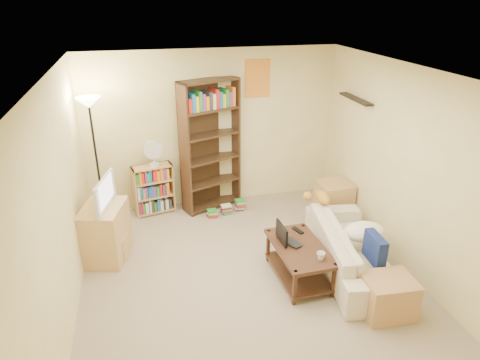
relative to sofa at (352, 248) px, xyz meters
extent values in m
plane|color=tan|center=(-1.34, 0.08, -0.29)|extent=(4.50, 4.50, 0.00)
cube|color=beige|center=(-1.34, 2.33, 0.96)|extent=(4.00, 0.04, 2.50)
cube|color=beige|center=(-1.34, -2.17, 0.96)|extent=(4.00, 0.04, 2.50)
cube|color=beige|center=(-3.34, 0.08, 0.96)|extent=(0.04, 4.50, 2.50)
cube|color=beige|center=(0.66, 0.08, 0.96)|extent=(0.04, 4.50, 2.50)
cube|color=silver|center=(-1.34, 0.08, 2.21)|extent=(4.00, 4.50, 0.04)
cube|color=red|center=(-0.62, 2.32, 1.73)|extent=(0.40, 0.02, 0.58)
cube|color=black|center=(0.58, 1.38, 1.56)|extent=(0.12, 0.80, 0.03)
imported|color=beige|center=(0.00, 0.00, 0.00)|extent=(2.20, 1.36, 0.57)
cube|color=navy|center=(0.03, -0.43, 0.26)|extent=(0.13, 0.38, 0.34)
ellipsoid|color=white|center=(0.15, 0.02, 0.21)|extent=(0.53, 0.38, 0.23)
ellipsoid|color=orange|center=(-0.10, 0.78, 0.36)|extent=(0.38, 0.21, 0.15)
sphere|color=orange|center=(-0.30, 0.81, 0.38)|extent=(0.12, 0.12, 0.12)
cube|color=#43221A|center=(-0.73, -0.04, 0.14)|extent=(0.60, 1.04, 0.05)
cube|color=#43221A|center=(-0.73, -0.04, -0.20)|extent=(0.57, 0.99, 0.03)
cube|color=#43221A|center=(-0.96, -0.50, -0.06)|extent=(0.04, 0.04, 0.45)
cube|color=#43221A|center=(-0.48, -0.49, -0.06)|extent=(0.04, 0.04, 0.45)
cube|color=#43221A|center=(-0.99, 0.40, -0.06)|extent=(0.04, 0.04, 0.45)
cube|color=#43221A|center=(-0.51, 0.41, -0.06)|extent=(0.04, 0.04, 0.45)
imported|color=black|center=(-0.78, 0.09, 0.18)|extent=(0.50, 0.47, 0.03)
cube|color=white|center=(-0.93, 0.09, 0.30)|extent=(0.03, 0.34, 0.23)
imported|color=white|center=(-0.60, -0.36, 0.21)|extent=(0.14, 0.14, 0.09)
cube|color=black|center=(-0.63, 0.30, 0.18)|extent=(0.11, 0.19, 0.02)
cube|color=tan|center=(-3.04, 0.99, 0.09)|extent=(0.66, 0.80, 0.75)
imported|color=black|center=(-3.04, 0.99, 0.66)|extent=(0.74, 0.44, 0.40)
cube|color=#3C2417|center=(-1.42, 2.12, 0.75)|extent=(0.99, 0.63, 2.08)
cube|color=tan|center=(-2.35, 2.13, 0.11)|extent=(0.66, 0.37, 0.80)
cylinder|color=silver|center=(-2.30, 2.11, 0.53)|extent=(0.16, 0.16, 0.04)
cylinder|color=silver|center=(-2.30, 2.11, 0.63)|extent=(0.02, 0.02, 0.16)
cylinder|color=silver|center=(-2.30, 2.08, 0.79)|extent=(0.28, 0.06, 0.28)
cylinder|color=black|center=(-3.10, 1.84, -0.27)|extent=(0.29, 0.29, 0.03)
cylinder|color=black|center=(-3.10, 1.84, 0.64)|extent=(0.03, 0.03, 1.86)
cone|color=#FFF0C6|center=(-3.10, 1.84, 1.61)|extent=(0.33, 0.33, 0.15)
cube|color=tan|center=(0.38, 1.36, -0.01)|extent=(0.50, 0.50, 0.55)
cube|color=tan|center=(-0.03, -0.87, -0.06)|extent=(0.56, 0.48, 0.45)
cube|color=red|center=(-1.49, 1.74, -0.22)|extent=(0.16, 0.12, 0.14)
cube|color=#1966B2|center=(-1.25, 1.80, -0.20)|extent=(0.16, 0.12, 0.16)
cube|color=gold|center=(-1.01, 1.86, -0.19)|extent=(0.16, 0.12, 0.19)
camera|label=1|loc=(-2.48, -4.12, 2.97)|focal=32.00mm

